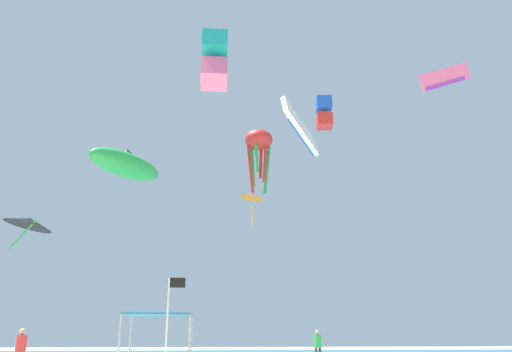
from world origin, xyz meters
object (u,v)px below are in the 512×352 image
Objects in this scene: person_leftmost at (21,347)px; kite_parafoil_pink at (445,77)px; banner_flag at (169,318)px; kite_octopus_red at (259,143)px; kite_parafoil_white at (300,128)px; kite_inflatable_green at (126,165)px; kite_delta_black at (29,222)px; kite_box_blue at (324,113)px; person_near_tent at (318,344)px; canopy_tent at (159,317)px; kite_diamond_orange at (252,200)px; kite_box_teal at (214,60)px.

kite_parafoil_pink reaches higher than person_leftmost.
kite_octopus_red reaches higher than banner_flag.
kite_parafoil_white is at bearing 61.44° from banner_flag.
kite_inflatable_green is 1.36× the size of kite_parafoil_white.
kite_parafoil_pink is 1.19× the size of kite_delta_black.
banner_flag is 0.76× the size of kite_parafoil_white.
kite_octopus_red is at bearing -60.83° from kite_parafoil_pink.
kite_box_blue is 0.62× the size of kite_parafoil_white.
kite_parafoil_pink is (5.23, -12.10, -2.78)m from kite_box_blue.
kite_inflatable_green is at bearing -41.52° from kite_delta_black.
kite_inflatable_green reaches higher than kite_delta_black.
person_near_tent reaches higher than person_leftmost.
kite_octopus_red is (6.60, 22.99, 17.15)m from canopy_tent.
kite_parafoil_white is (14.14, 8.74, 14.46)m from person_leftmost.
kite_delta_black is at bearing 139.19° from kite_parafoil_white.
kite_parafoil_white is at bearing 49.89° from canopy_tent.
kite_delta_black is (-16.69, -1.77, 6.57)m from person_near_tent.
kite_diamond_orange is 16.55m from kite_box_teal.
kite_octopus_red reaches higher than kite_delta_black.
person_near_tent is 18.93m from kite_parafoil_pink.
kite_box_blue is 7.54m from kite_octopus_red.
person_near_tent is at bearing -152.94° from kite_octopus_red.
kite_diamond_orange is at bearing -179.86° from person_leftmost.
kite_diamond_orange is at bearing 148.29° from kite_inflatable_green.
person_near_tent is 22.04m from kite_box_blue.
banner_flag is 22.73m from kite_diamond_orange.
person_leftmost is 0.64× the size of kite_box_blue.
kite_parafoil_white is (-8.96, 4.07, -2.23)m from kite_parafoil_pink.
kite_parafoil_pink is at bearing -50.75° from person_near_tent.
kite_delta_black is (-3.94, -6.50, -5.77)m from kite_inflatable_green.
kite_diamond_orange reaches higher than person_near_tent.
kite_parafoil_white is at bearing -121.74° from kite_box_teal.
banner_flag is at bearing 170.99° from kite_diamond_orange.
kite_diamond_orange is (-6.61, -1.84, -8.70)m from kite_box_blue.
canopy_tent is 19.37m from kite_diamond_orange.
kite_box_blue is at bearing -70.45° from kite_delta_black.
person_leftmost is at bearing 170.31° from person_near_tent.
canopy_tent is 4.10m from banner_flag.
person_near_tent is at bearing -128.44° from kite_box_teal.
kite_inflatable_green is 1.99× the size of kite_delta_black.
kite_diamond_orange is at bearing -101.01° from kite_box_teal.
kite_parafoil_white reaches higher than kite_inflatable_green.
kite_octopus_red is 16.01m from kite_inflatable_green.
person_near_tent is 13.74m from kite_diamond_orange.
kite_box_teal is 0.66× the size of kite_parafoil_white.
kite_box_blue is 0.45× the size of kite_octopus_red.
kite_parafoil_pink is at bearing -128.92° from kite_octopus_red.
banner_flag is 14.67m from kite_delta_black.
kite_inflatable_green is at bearing 108.07° from canopy_tent.
person_leftmost is at bearing -6.37° from kite_box_teal.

